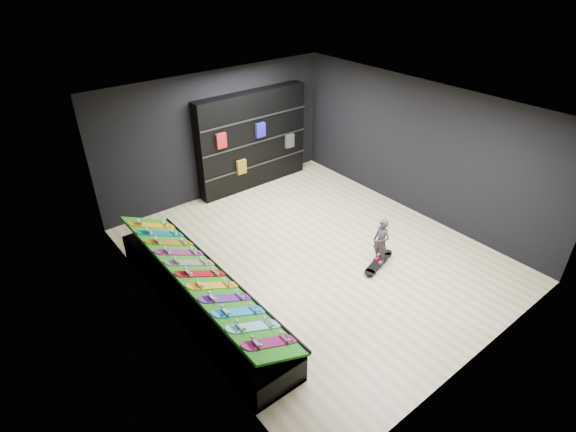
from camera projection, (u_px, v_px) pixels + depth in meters
floor at (313, 254)px, 9.07m from camera, size 6.00×7.00×0.01m
ceiling at (319, 109)px, 7.51m from camera, size 6.00×7.00×0.01m
wall_back at (218, 135)px, 10.63m from camera, size 6.00×0.02×3.00m
wall_front at (491, 285)px, 5.95m from camera, size 6.00×0.02×3.00m
wall_left at (165, 247)px, 6.69m from camera, size 0.02×7.00×3.00m
wall_right at (418, 149)px, 9.89m from camera, size 0.02×7.00×3.00m
display_rack at (201, 298)px, 7.58m from camera, size 0.90×4.50×0.50m
turf_ramp at (200, 275)px, 7.37m from camera, size 0.92×4.50×0.46m
back_shelving at (252, 140)px, 11.12m from camera, size 3.02×0.35×2.42m
floor_skateboard at (378, 264)px, 8.74m from camera, size 1.00×0.48×0.09m
child at (380, 250)px, 8.56m from camera, size 0.15×0.22×0.57m
display_board_0 at (270, 342)px, 6.09m from camera, size 0.93×0.22×0.50m
display_board_1 at (254, 326)px, 6.34m from camera, size 0.93×0.22×0.50m
display_board_2 at (239, 312)px, 6.60m from camera, size 0.93×0.22×0.50m
display_board_3 at (225, 298)px, 6.85m from camera, size 0.93×0.22×0.50m
display_board_4 at (213, 285)px, 7.11m from camera, size 0.93×0.22×0.50m
display_board_5 at (201, 274)px, 7.36m from camera, size 0.93×0.22×0.50m
display_board_6 at (190, 263)px, 7.61m from camera, size 0.93×0.22×0.50m
display_board_7 at (180, 252)px, 7.87m from camera, size 0.93×0.22×0.50m
display_board_8 at (170, 243)px, 8.12m from camera, size 0.93×0.22×0.50m
display_board_9 at (161, 234)px, 8.38m from camera, size 0.93×0.22×0.50m
display_board_10 at (152, 225)px, 8.63m from camera, size 0.93×0.22×0.50m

